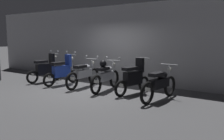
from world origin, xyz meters
name	(u,v)px	position (x,y,z in m)	size (l,w,h in m)	color
ground_plane	(90,90)	(0.00, 0.00, 0.00)	(80.00, 80.00, 0.00)	#4C4C4F
back_wall	(122,44)	(0.00, 2.09, 1.58)	(16.00, 0.30, 3.15)	#ADADB2
motorbike_slot_0	(46,69)	(-2.55, 0.20, 0.53)	(0.58, 1.68, 1.29)	black
motorbike_slot_1	(62,71)	(-1.53, 0.16, 0.53)	(0.59, 1.68, 1.29)	black
motorbike_slot_2	(84,74)	(-0.51, 0.27, 0.49)	(0.59, 1.95, 1.15)	black
motorbike_slot_3	(106,76)	(0.51, 0.26, 0.53)	(0.59, 1.95, 1.15)	black
motorbike_slot_4	(134,78)	(1.54, 0.38, 0.52)	(0.58, 1.67, 1.18)	black
motorbike_slot_5	(160,84)	(2.56, 0.13, 0.49)	(0.56, 1.95, 1.03)	black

